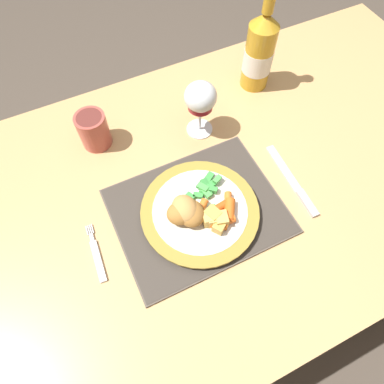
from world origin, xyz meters
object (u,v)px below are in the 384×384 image
object	(u,v)px
dining_table	(204,203)
wine_glass	(200,99)
fork	(97,257)
bottle	(259,52)
drinking_cup	(93,130)
dinner_plate	(200,212)
table_knife	(296,186)

from	to	relation	value
dining_table	wine_glass	xyz separation A→B (m)	(0.06, 0.16, 0.19)
fork	bottle	bearing A→B (deg)	28.38
drinking_cup	wine_glass	bearing A→B (deg)	-16.78
dining_table	drinking_cup	world-z (taller)	drinking_cup
dinner_plate	bottle	bearing A→B (deg)	43.72
dinner_plate	table_knife	bearing A→B (deg)	-7.31
fork	drinking_cup	distance (m)	0.30
table_knife	bottle	size ratio (longest dim) A/B	0.73
dining_table	fork	distance (m)	0.30
dining_table	wine_glass	bearing A→B (deg)	67.90
fork	table_knife	bearing A→B (deg)	-4.36
table_knife	drinking_cup	bearing A→B (deg)	139.03
wine_glass	bottle	distance (m)	0.23
fork	wine_glass	distance (m)	0.41
dining_table	bottle	size ratio (longest dim) A/B	5.56
wine_glass	dining_table	bearing A→B (deg)	-112.10
dining_table	fork	size ratio (longest dim) A/B	12.01
table_knife	bottle	distance (m)	0.36
fork	table_knife	xyz separation A→B (m)	(0.47, -0.04, 0.00)
dining_table	dinner_plate	bearing A→B (deg)	-125.46
wine_glass	table_knife	bearing A→B (deg)	-63.33
dinner_plate	fork	bearing A→B (deg)	178.60
fork	wine_glass	size ratio (longest dim) A/B	0.89
wine_glass	bottle	world-z (taller)	bottle
fork	wine_glass	bearing A→B (deg)	31.92
bottle	dining_table	bearing A→B (deg)	-138.54
dinner_plate	fork	size ratio (longest dim) A/B	1.93
dinner_plate	table_knife	distance (m)	0.23
wine_glass	drinking_cup	distance (m)	0.26
dining_table	dinner_plate	size ratio (longest dim) A/B	6.21
fork	bottle	distance (m)	0.63
drinking_cup	bottle	bearing A→B (deg)	1.31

